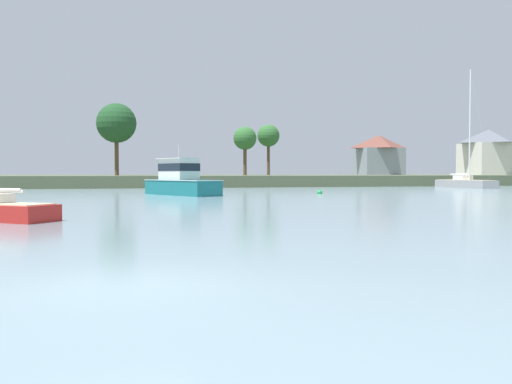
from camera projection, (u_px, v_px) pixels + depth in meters
ground_plane at (118, 285)px, 9.26m from camera, size 546.46×546.46×0.00m
far_shore_bank at (111, 180)px, 86.96m from camera, size 245.91×42.57×1.52m
cruiser_teal at (177, 186)px, 47.56m from camera, size 6.27×9.51×5.22m
sailboat_grey at (465, 185)px, 69.78m from camera, size 2.65×9.51×15.38m
mooring_buoy_green at (320, 193)px, 50.25m from camera, size 0.51×0.51×0.56m
shore_tree_inland_b at (245, 139)px, 87.24m from camera, size 3.65×3.65×7.65m
shore_tree_left_mid at (116, 123)px, 80.73m from camera, size 5.78×5.78×10.52m
shore_tree_center at (268, 136)px, 93.53m from camera, size 3.75×3.75×8.55m
cottage_eastern at (488, 151)px, 102.91m from camera, size 9.19×8.23×8.42m
cottage_behind_trees at (379, 154)px, 107.89m from camera, size 8.82×6.96×7.69m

